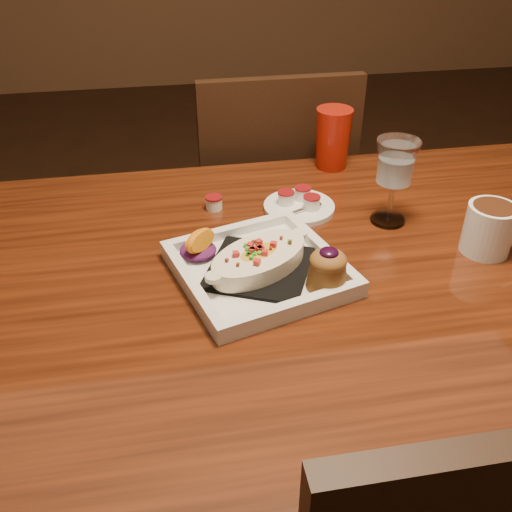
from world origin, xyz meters
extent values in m
cube|color=maroon|center=(0.00, 0.00, 0.73)|extent=(1.50, 0.90, 0.04)
cylinder|color=black|center=(-0.67, 0.37, 0.35)|extent=(0.07, 0.07, 0.71)
cube|color=black|center=(0.00, 0.70, 0.45)|extent=(0.42, 0.42, 0.04)
cylinder|color=black|center=(0.17, 0.87, 0.23)|extent=(0.04, 0.04, 0.45)
cylinder|color=black|center=(-0.17, 0.87, 0.23)|extent=(0.04, 0.04, 0.45)
cylinder|color=black|center=(0.17, 0.53, 0.23)|extent=(0.04, 0.04, 0.45)
cylinder|color=black|center=(-0.17, 0.53, 0.23)|extent=(0.04, 0.04, 0.45)
cube|color=black|center=(0.00, 0.51, 0.70)|extent=(0.40, 0.03, 0.46)
cube|color=white|center=(-0.14, 0.00, 0.76)|extent=(0.32, 0.32, 0.01)
cube|color=black|center=(-0.14, 0.00, 0.77)|extent=(0.22, 0.22, 0.01)
ellipsoid|color=yellow|center=(-0.14, 0.00, 0.78)|extent=(0.18, 0.16, 0.03)
ellipsoid|color=#551352|center=(-0.24, 0.07, 0.77)|extent=(0.07, 0.07, 0.02)
cone|color=brown|center=(-0.05, -0.06, 0.79)|extent=(0.07, 0.07, 0.05)
ellipsoid|color=brown|center=(-0.05, -0.06, 0.81)|extent=(0.06, 0.06, 0.03)
ellipsoid|color=black|center=(-0.05, -0.06, 0.83)|extent=(0.03, 0.03, 0.01)
cylinder|color=white|center=(0.27, 0.01, 0.80)|extent=(0.09, 0.09, 0.09)
cylinder|color=#3A1D0F|center=(0.27, 0.01, 0.83)|extent=(0.07, 0.07, 0.02)
cylinder|color=silver|center=(0.14, 0.14, 0.75)|extent=(0.07, 0.07, 0.01)
cylinder|color=silver|center=(0.14, 0.14, 0.79)|extent=(0.01, 0.01, 0.08)
cone|color=silver|center=(0.14, 0.14, 0.88)|extent=(0.08, 0.08, 0.09)
cylinder|color=white|center=(-0.02, 0.21, 0.76)|extent=(0.14, 0.14, 0.01)
cylinder|color=white|center=(-0.05, 0.22, 0.77)|extent=(0.03, 0.03, 0.02)
cylinder|color=maroon|center=(-0.05, 0.22, 0.79)|extent=(0.03, 0.03, 0.00)
cylinder|color=white|center=(-0.01, 0.24, 0.77)|extent=(0.03, 0.03, 0.02)
cylinder|color=maroon|center=(-0.01, 0.24, 0.79)|extent=(0.03, 0.03, 0.00)
cylinder|color=white|center=(0.00, 0.20, 0.77)|extent=(0.03, 0.03, 0.02)
cylinder|color=maroon|center=(0.00, 0.20, 0.79)|extent=(0.03, 0.03, 0.00)
cylinder|color=white|center=(-0.19, 0.25, 0.76)|extent=(0.03, 0.03, 0.03)
cylinder|color=maroon|center=(-0.19, 0.25, 0.78)|extent=(0.04, 0.04, 0.00)
cone|color=#A9190C|center=(0.10, 0.40, 0.82)|extent=(0.08, 0.08, 0.14)
camera|label=1|loc=(-0.29, -0.77, 1.32)|focal=40.00mm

